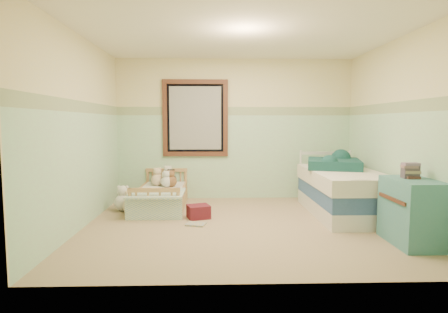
{
  "coord_description": "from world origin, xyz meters",
  "views": [
    {
      "loc": [
        -0.38,
        -4.79,
        1.37
      ],
      "look_at": [
        -0.23,
        0.35,
        0.89
      ],
      "focal_mm": 29.35,
      "sensor_mm": 36.0,
      "label": 1
    }
  ],
  "objects_px": {
    "toddler_bed_frame": "(161,202)",
    "twin_bed_frame": "(342,207)",
    "plush_floor_tan": "(131,206)",
    "dresser": "(412,212)",
    "red_pillow": "(199,212)",
    "floor_book": "(196,224)",
    "plush_floor_cream": "(123,202)"
  },
  "relations": [
    {
      "from": "plush_floor_cream",
      "to": "plush_floor_tan",
      "type": "distance_m",
      "value": 0.26
    },
    {
      "from": "twin_bed_frame",
      "to": "dresser",
      "type": "relative_size",
      "value": 2.47
    },
    {
      "from": "toddler_bed_frame",
      "to": "floor_book",
      "type": "distance_m",
      "value": 1.2
    },
    {
      "from": "red_pillow",
      "to": "floor_book",
      "type": "bearing_deg",
      "value": -93.4
    },
    {
      "from": "red_pillow",
      "to": "plush_floor_cream",
      "type": "bearing_deg",
      "value": 158.64
    },
    {
      "from": "toddler_bed_frame",
      "to": "plush_floor_cream",
      "type": "bearing_deg",
      "value": -159.75
    },
    {
      "from": "plush_floor_tan",
      "to": "dresser",
      "type": "height_order",
      "value": "dresser"
    },
    {
      "from": "plush_floor_cream",
      "to": "twin_bed_frame",
      "type": "xyz_separation_m",
      "value": [
        3.33,
        -0.31,
        -0.02
      ]
    },
    {
      "from": "toddler_bed_frame",
      "to": "plush_floor_tan",
      "type": "relative_size",
      "value": 6.13
    },
    {
      "from": "twin_bed_frame",
      "to": "plush_floor_cream",
      "type": "bearing_deg",
      "value": 174.65
    },
    {
      "from": "toddler_bed_frame",
      "to": "plush_floor_tan",
      "type": "distance_m",
      "value": 0.57
    },
    {
      "from": "dresser",
      "to": "red_pillow",
      "type": "relative_size",
      "value": 2.45
    },
    {
      "from": "plush_floor_cream",
      "to": "dresser",
      "type": "distance_m",
      "value": 4.01
    },
    {
      "from": "plush_floor_cream",
      "to": "floor_book",
      "type": "xyz_separation_m",
      "value": [
        1.17,
        -0.82,
        -0.12
      ]
    },
    {
      "from": "twin_bed_frame",
      "to": "red_pillow",
      "type": "distance_m",
      "value": 2.15
    },
    {
      "from": "toddler_bed_frame",
      "to": "twin_bed_frame",
      "type": "height_order",
      "value": "twin_bed_frame"
    },
    {
      "from": "plush_floor_cream",
      "to": "plush_floor_tan",
      "type": "bearing_deg",
      "value": -51.77
    },
    {
      "from": "plush_floor_cream",
      "to": "red_pillow",
      "type": "distance_m",
      "value": 1.28
    },
    {
      "from": "floor_book",
      "to": "red_pillow",
      "type": "bearing_deg",
      "value": 101.96
    },
    {
      "from": "toddler_bed_frame",
      "to": "floor_book",
      "type": "relative_size",
      "value": 5.89
    },
    {
      "from": "plush_floor_tan",
      "to": "floor_book",
      "type": "distance_m",
      "value": 1.18
    },
    {
      "from": "twin_bed_frame",
      "to": "plush_floor_tan",
      "type": "bearing_deg",
      "value": 178.06
    },
    {
      "from": "plush_floor_cream",
      "to": "dresser",
      "type": "xyz_separation_m",
      "value": [
        3.64,
        -1.66,
        0.23
      ]
    },
    {
      "from": "toddler_bed_frame",
      "to": "dresser",
      "type": "height_order",
      "value": "dresser"
    },
    {
      "from": "toddler_bed_frame",
      "to": "red_pillow",
      "type": "relative_size",
      "value": 4.91
    },
    {
      "from": "plush_floor_tan",
      "to": "floor_book",
      "type": "bearing_deg",
      "value": -31.59
    },
    {
      "from": "plush_floor_cream",
      "to": "floor_book",
      "type": "height_order",
      "value": "plush_floor_cream"
    },
    {
      "from": "dresser",
      "to": "red_pillow",
      "type": "height_order",
      "value": "dresser"
    },
    {
      "from": "twin_bed_frame",
      "to": "red_pillow",
      "type": "height_order",
      "value": "twin_bed_frame"
    },
    {
      "from": "plush_floor_cream",
      "to": "red_pillow",
      "type": "height_order",
      "value": "plush_floor_cream"
    },
    {
      "from": "dresser",
      "to": "floor_book",
      "type": "height_order",
      "value": "dresser"
    },
    {
      "from": "plush_floor_tan",
      "to": "red_pillow",
      "type": "distance_m",
      "value": 1.06
    }
  ]
}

